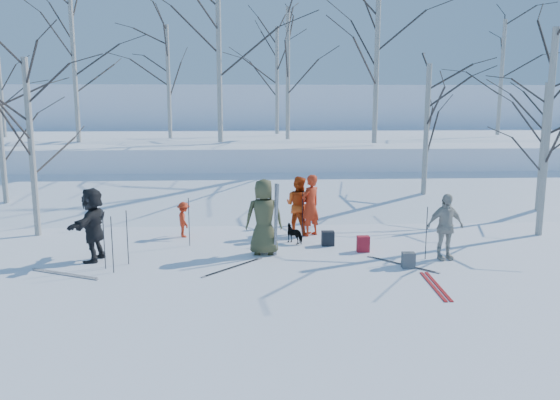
{
  "coord_description": "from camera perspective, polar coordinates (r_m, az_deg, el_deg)",
  "views": [
    {
      "loc": [
        -0.79,
        -12.94,
        3.91
      ],
      "look_at": [
        0.0,
        1.5,
        1.3
      ],
      "focal_mm": 35.0,
      "sensor_mm": 36.0,
      "label": 1
    }
  ],
  "objects": [
    {
      "name": "birch_plateau_g",
      "position": [
        26.52,
        -11.57,
        11.94
      ],
      "size": [
        4.23,
        4.23,
        5.19
      ],
      "primitive_type": null,
      "color": "silver",
      "rests_on": "snow_plateau"
    },
    {
      "name": "skier_redor_behind",
      "position": [
        16.3,
        1.95,
        -0.54
      ],
      "size": [
        1.07,
        1.03,
        1.74
      ],
      "primitive_type": "imported",
      "rotation": [
        0.0,
        0.0,
        2.52
      ],
      "color": "#D94410",
      "rests_on": "ground"
    },
    {
      "name": "birch_edge_c",
      "position": [
        20.46,
        25.72,
        4.63
      ],
      "size": [
        3.78,
        3.78,
        4.54
      ],
      "primitive_type": null,
      "color": "silver",
      "rests_on": "ground"
    },
    {
      "name": "ski_pair_d",
      "position": [
        12.32,
        15.93,
        -8.63
      ],
      "size": [
        0.38,
        1.92,
        0.02
      ],
      "primitive_type": null,
      "rotation": [
        0.0,
        0.0,
        -0.05
      ],
      "color": "#A51718",
      "rests_on": "ground"
    },
    {
      "name": "birch_edge_e",
      "position": [
        20.17,
        15.01,
        6.19
      ],
      "size": [
        4.25,
        4.25,
        5.22
      ],
      "primitive_type": null,
      "color": "silver",
      "rests_on": "ground"
    },
    {
      "name": "birch_plateau_e",
      "position": [
        29.67,
        -0.31,
        12.34
      ],
      "size": [
        4.52,
        4.52,
        5.6
      ],
      "primitive_type": null,
      "color": "silver",
      "rests_on": "snow_plateau"
    },
    {
      "name": "far_hill",
      "position": [
        50.99,
        -2.26,
        8.08
      ],
      "size": [
        90.0,
        30.0,
        6.0
      ],
      "primitive_type": "cube",
      "color": "white",
      "rests_on": "ground"
    },
    {
      "name": "upright_ski_right",
      "position": [
        13.83,
        -0.39,
        -2.13
      ],
      "size": [
        0.14,
        0.23,
        1.89
      ],
      "primitive_type": "cube",
      "rotation": [
        0.1,
        0.0,
        0.36
      ],
      "color": "silver",
      "rests_on": "ground"
    },
    {
      "name": "birch_edge_d",
      "position": [
        20.59,
        -27.15,
        5.58
      ],
      "size": [
        4.3,
        4.3,
        5.28
      ],
      "primitive_type": null,
      "color": "silver",
      "rests_on": "ground"
    },
    {
      "name": "birch_plateau_f",
      "position": [
        25.38,
        -20.67,
        12.46
      ],
      "size": [
        4.77,
        4.77,
        5.96
      ],
      "primitive_type": null,
      "color": "silver",
      "rests_on": "snow_plateau"
    },
    {
      "name": "ski_pole_b",
      "position": [
        15.14,
        -9.48,
        -2.28
      ],
      "size": [
        0.02,
        0.02,
        1.34
      ],
      "primitive_type": "cylinder",
      "color": "black",
      "rests_on": "ground"
    },
    {
      "name": "skier_red_seated",
      "position": [
        16.18,
        -10.02,
        -2.03
      ],
      "size": [
        0.58,
        0.76,
        1.04
      ],
      "primitive_type": "imported",
      "rotation": [
        0.0,
        0.0,
        1.89
      ],
      "color": "red",
      "rests_on": "ground"
    },
    {
      "name": "ski_pole_c",
      "position": [
        15.97,
        2.37,
        -1.49
      ],
      "size": [
        0.02,
        0.02,
        1.34
      ],
      "primitive_type": "cylinder",
      "color": "black",
      "rests_on": "ground"
    },
    {
      "name": "birch_plateau_h",
      "position": [
        30.91,
        22.12,
        11.73
      ],
      "size": [
        4.68,
        4.68,
        5.82
      ],
      "primitive_type": null,
      "color": "silver",
      "rests_on": "snow_plateau"
    },
    {
      "name": "skier_grey_west",
      "position": [
        14.28,
        -18.97,
        -2.43
      ],
      "size": [
        0.82,
        1.77,
        1.84
      ],
      "primitive_type": "imported",
      "rotation": [
        0.0,
        0.0,
        4.54
      ],
      "color": "black",
      "rests_on": "ground"
    },
    {
      "name": "skier_olive_center",
      "position": [
        14.06,
        -1.69,
        -1.78
      ],
      "size": [
        0.97,
        0.63,
        1.98
      ],
      "primitive_type": "imported",
      "rotation": [
        0.0,
        0.0,
        3.15
      ],
      "color": "#424428",
      "rests_on": "ground"
    },
    {
      "name": "skier_cream_east",
      "position": [
        14.24,
        16.86,
        -2.68
      ],
      "size": [
        1.04,
        0.57,
        1.67
      ],
      "primitive_type": "imported",
      "rotation": [
        0.0,
        0.0,
        0.17
      ],
      "color": "beige",
      "rests_on": "ground"
    },
    {
      "name": "skier_red_north",
      "position": [
        16.06,
        3.2,
        -0.56
      ],
      "size": [
        0.79,
        0.76,
        1.82
      ],
      "primitive_type": "imported",
      "rotation": [
        0.0,
        0.0,
        3.83
      ],
      "color": "red",
      "rests_on": "ground"
    },
    {
      "name": "ground",
      "position": [
        13.55,
        0.35,
        -6.55
      ],
      "size": [
        120.0,
        120.0,
        0.0
      ],
      "primitive_type": "plane",
      "color": "white",
      "rests_on": "ground"
    },
    {
      "name": "birch_edge_b",
      "position": [
        17.62,
        26.13,
        6.19
      ],
      "size": [
        4.78,
        4.78,
        5.97
      ],
      "primitive_type": null,
      "color": "silver",
      "rests_on": "ground"
    },
    {
      "name": "ski_pole_e",
      "position": [
        13.54,
        -17.91,
        -4.13
      ],
      "size": [
        0.02,
        0.02,
        1.34
      ],
      "primitive_type": "cylinder",
      "color": "black",
      "rests_on": "ground"
    },
    {
      "name": "backpack_grey",
      "position": [
        13.42,
        13.26,
        -6.15
      ],
      "size": [
        0.3,
        0.2,
        0.38
      ],
      "primitive_type": "cube",
      "color": "#515559",
      "rests_on": "ground"
    },
    {
      "name": "birch_edge_a",
      "position": [
        17.4,
        -24.54,
        4.91
      ],
      "size": [
        4.21,
        4.21,
        5.15
      ],
      "primitive_type": null,
      "color": "silver",
      "rests_on": "ground"
    },
    {
      "name": "birch_plateau_a",
      "position": [
        25.41,
        0.82,
        13.01
      ],
      "size": [
        4.72,
        4.72,
        5.89
      ],
      "primitive_type": null,
      "color": "silver",
      "rests_on": "snow_plateau"
    },
    {
      "name": "ski_pole_f",
      "position": [
        14.15,
        15.04,
        -3.36
      ],
      "size": [
        0.02,
        0.02,
        1.34
      ],
      "primitive_type": "cylinder",
      "color": "black",
      "rests_on": "ground"
    },
    {
      "name": "backpack_dark",
      "position": [
        15.12,
        5.03,
        -4.02
      ],
      "size": [
        0.34,
        0.24,
        0.4
      ],
      "primitive_type": "cube",
      "color": "black",
      "rests_on": "ground"
    },
    {
      "name": "ski_pole_d",
      "position": [
        13.75,
        -15.66,
        -3.8
      ],
      "size": [
        0.02,
        0.02,
        1.34
      ],
      "primitive_type": "cylinder",
      "color": "black",
      "rests_on": "ground"
    },
    {
      "name": "ski_pole_a",
      "position": [
        13.16,
        -17.13,
        -4.49
      ],
      "size": [
        0.02,
        0.02,
        1.34
      ],
      "primitive_type": "cylinder",
      "color": "black",
      "rests_on": "ground"
    },
    {
      "name": "upright_ski_left",
      "position": [
        13.87,
        -0.46,
        -2.09
      ],
      "size": [
        0.09,
        0.16,
        1.9
      ],
      "primitive_type": "cube",
      "rotation": [
        0.07,
        0.0,
        0.13
      ],
      "color": "silver",
      "rests_on": "ground"
    },
    {
      "name": "snow_ramp",
      "position": [
        20.31,
        -0.85,
        -0.44
      ],
      "size": [
        70.0,
        9.49,
        4.12
      ],
      "primitive_type": "cube",
      "rotation": [
        0.3,
        0.0,
        0.0
      ],
      "color": "white",
      "rests_on": "ground"
    },
    {
      "name": "birch_plateau_d",
      "position": [
        23.82,
        -6.41,
        15.52
      ],
      "size": [
        6.1,
        6.1,
        7.86
      ],
      "primitive_type": null,
      "color": "silver",
      "rests_on": "snow_plateau"
    },
    {
      "name": "ski_pair_a",
      "position": [
        13.19,
        -4.91,
        -7.02
      ],
      "size": [
        2.09,
        2.1,
        0.02
      ],
      "primitive_type": null,
      "rotation": [
        0.0,
        0.0,
        -0.75
      ],
      "color": "silver",
      "rests_on": "ground"
    },
    {
      "name": "dog",
      "position": [
        15.33,
        1.58,
        -3.53
      ],
      "size": [
        0.65,
        0.65,
        0.53
      ],
      "primitive_type": "imported",
      "rotation": [
        0.0,
        0.0,
        3.94
      ],
      "color": "black",
      "rests_on": "ground"
    },
    {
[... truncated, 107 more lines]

